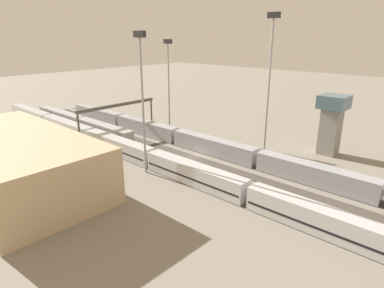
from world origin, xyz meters
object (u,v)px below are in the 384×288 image
object	(u,v)px
train_on_track_3	(80,123)
light_mast_2	(168,73)
train_on_track_1	(213,146)
light_mast_1	(142,87)
light_mast_0	(270,70)
train_on_track_4	(145,156)
maintenance_shed	(13,161)
control_tower	(332,120)
signal_gantry	(118,109)

from	to	relation	value
train_on_track_3	light_mast_2	size ratio (longest dim) A/B	1.83
train_on_track_1	light_mast_2	xyz separation A→B (m)	(23.06, -8.01, 14.51)
train_on_track_3	light_mast_1	bearing A→B (deg)	169.05
light_mast_2	light_mast_0	bearing A→B (deg)	179.65
train_on_track_4	maintenance_shed	world-z (taller)	maintenance_shed
train_on_track_4	light_mast_2	world-z (taller)	light_mast_2
control_tower	signal_gantry	bearing A→B (deg)	25.57
control_tower	train_on_track_3	bearing A→B (deg)	24.93
train_on_track_1	maintenance_shed	world-z (taller)	maintenance_shed
signal_gantry	train_on_track_3	bearing A→B (deg)	22.25
light_mast_1	train_on_track_4	bearing A→B (deg)	-37.67
light_mast_2	control_tower	bearing A→B (deg)	-165.84
train_on_track_4	light_mast_2	bearing A→B (deg)	-54.64
light_mast_2	maintenance_shed	xyz separation A→B (m)	(-6.84, 45.86, -11.68)
train_on_track_4	signal_gantry	size ratio (longest dim) A/B	5.56
train_on_track_4	light_mast_0	world-z (taller)	light_mast_0
control_tower	light_mast_1	bearing A→B (deg)	57.51
train_on_track_4	light_mast_0	distance (m)	32.77
maintenance_shed	control_tower	xyz separation A→B (m)	(-35.85, -56.63, 3.27)
train_on_track_1	light_mast_1	distance (m)	23.62
train_on_track_4	control_tower	world-z (taller)	control_tower
train_on_track_4	signal_gantry	world-z (taller)	signal_gantry
train_on_track_1	train_on_track_3	size ratio (longest dim) A/B	2.54
light_mast_0	control_tower	world-z (taller)	light_mast_0
signal_gantry	maintenance_shed	bearing A→B (deg)	112.85
light_mast_0	light_mast_1	size ratio (longest dim) A/B	1.14
light_mast_0	light_mast_2	xyz separation A→B (m)	(32.05, -0.20, -3.00)
maintenance_shed	control_tower	distance (m)	67.10
train_on_track_3	light_mast_2	xyz separation A→B (m)	(-19.23, -18.01, 14.55)
light_mast_2	train_on_track_3	bearing A→B (deg)	43.12
light_mast_1	signal_gantry	xyz separation A→B (m)	(26.58, -12.51, -10.07)
train_on_track_3	light_mast_0	distance (m)	57.05
light_mast_2	train_on_track_4	bearing A→B (deg)	125.36
train_on_track_4	light_mast_1	bearing A→B (deg)	142.33
signal_gantry	maintenance_shed	xyz separation A→B (m)	(-13.84, 32.85, -2.57)
light_mast_1	control_tower	xyz separation A→B (m)	(-23.11, -36.29, -9.37)
light_mast_0	light_mast_2	size ratio (longest dim) A/B	1.21
train_on_track_1	light_mast_0	bearing A→B (deg)	-139.01
train_on_track_1	maintenance_shed	size ratio (longest dim) A/B	2.96
train_on_track_1	light_mast_0	world-z (taller)	light_mast_0
light_mast_2	light_mast_1	bearing A→B (deg)	127.50
signal_gantry	control_tower	distance (m)	55.09
light_mast_2	control_tower	xyz separation A→B (m)	(-42.69, -10.77, -8.41)
train_on_track_1	control_tower	xyz separation A→B (m)	(-19.62, -18.78, 6.10)
train_on_track_4	light_mast_1	xyz separation A→B (m)	(-3.25, 2.51, 15.45)
light_mast_1	signal_gantry	bearing A→B (deg)	-25.20
train_on_track_4	control_tower	distance (m)	43.28
train_on_track_4	train_on_track_3	distance (m)	35.90
light_mast_0	signal_gantry	xyz separation A→B (m)	(39.06, 12.81, -12.11)
signal_gantry	control_tower	bearing A→B (deg)	-154.43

